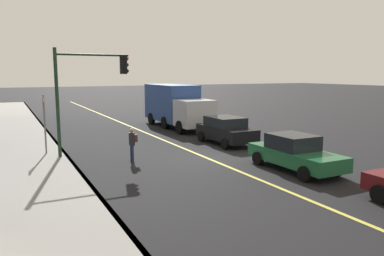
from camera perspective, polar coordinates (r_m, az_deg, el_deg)
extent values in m
plane|color=black|center=(17.96, 2.37, -4.65)|extent=(200.00, 200.00, 0.00)
cube|color=gray|center=(15.79, -22.30, -6.84)|extent=(80.00, 3.15, 0.15)
cube|color=slate|center=(15.96, -16.93, -6.41)|extent=(80.00, 0.16, 0.15)
cube|color=#D8CC4C|center=(17.96, 2.37, -4.63)|extent=(80.00, 0.16, 0.01)
cube|color=black|center=(21.55, 5.25, -0.71)|extent=(4.03, 1.82, 0.71)
cube|color=black|center=(21.57, 5.08, 0.99)|extent=(2.21, 1.67, 0.55)
cylinder|color=black|center=(21.02, 9.22, -1.99)|extent=(0.60, 0.22, 0.60)
cylinder|color=black|center=(20.04, 5.10, -2.43)|extent=(0.60, 0.22, 0.60)
cylinder|color=black|center=(23.19, 5.35, -0.94)|extent=(0.60, 0.22, 0.60)
cylinder|color=black|center=(22.30, 1.48, -1.29)|extent=(0.60, 0.22, 0.60)
cylinder|color=black|center=(13.23, 26.78, -9.02)|extent=(0.60, 0.22, 0.60)
cube|color=#1E6038|center=(16.26, 15.52, -4.21)|extent=(4.38, 1.72, 0.58)
cube|color=black|center=(16.29, 15.11, -2.03)|extent=(1.85, 1.58, 0.61)
cylinder|color=black|center=(15.93, 21.25, -5.82)|extent=(0.60, 0.22, 0.60)
cylinder|color=black|center=(14.75, 16.85, -6.72)|extent=(0.60, 0.22, 0.60)
cylinder|color=black|center=(17.92, 14.35, -3.96)|extent=(0.60, 0.22, 0.60)
cylinder|color=black|center=(16.88, 10.05, -4.58)|extent=(0.60, 0.22, 0.60)
cube|color=silver|center=(25.32, 0.43, 2.28)|extent=(2.19, 2.32, 1.80)
cube|color=#2D4C93|center=(28.85, -3.21, 3.94)|extent=(5.47, 2.32, 2.72)
cylinder|color=black|center=(25.96, 2.61, 0.42)|extent=(0.90, 0.28, 0.90)
cylinder|color=black|center=(24.94, -1.84, 0.10)|extent=(0.90, 0.28, 0.90)
cylinder|color=black|center=(30.68, -2.32, 1.66)|extent=(0.90, 0.28, 0.90)
cylinder|color=black|center=(29.83, -6.20, 1.43)|extent=(0.90, 0.28, 0.90)
cylinder|color=black|center=(28.23, 0.00, 1.08)|extent=(0.90, 0.28, 0.90)
cylinder|color=black|center=(27.31, -4.16, 0.81)|extent=(0.90, 0.28, 0.90)
cylinder|color=#262D4C|center=(17.35, -9.08, -3.91)|extent=(0.16, 0.16, 0.77)
cylinder|color=#262D4C|center=(17.54, -9.19, -3.77)|extent=(0.16, 0.16, 0.77)
cube|color=#262628|center=(17.32, -9.19, -1.66)|extent=(0.40, 0.27, 0.58)
sphere|color=tan|center=(17.25, -9.22, -0.37)|extent=(0.21, 0.21, 0.21)
cube|color=#592626|center=(17.34, -8.64, -1.53)|extent=(0.28, 0.20, 0.34)
cylinder|color=#1E3823|center=(18.36, -19.86, 3.37)|extent=(0.16, 0.16, 5.20)
cylinder|color=#1E3823|center=(18.61, -14.88, 10.75)|extent=(0.10, 3.44, 0.10)
cube|color=black|center=(18.96, -10.43, 9.48)|extent=(0.28, 0.30, 0.90)
sphere|color=red|center=(19.02, -9.92, 10.39)|extent=(0.18, 0.18, 0.18)
sphere|color=#392905|center=(19.01, -9.90, 9.49)|extent=(0.18, 0.18, 0.18)
sphere|color=black|center=(19.01, -9.88, 8.58)|extent=(0.18, 0.18, 0.18)
cylinder|color=slate|center=(19.47, -21.55, 0.29)|extent=(0.08, 0.08, 3.01)
cube|color=white|center=(19.34, -21.82, 4.11)|extent=(0.60, 0.02, 0.20)
cube|color=#DB5919|center=(19.37, -21.77, 3.08)|extent=(0.44, 0.02, 0.28)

